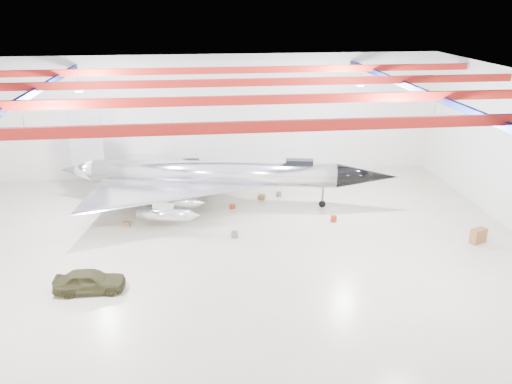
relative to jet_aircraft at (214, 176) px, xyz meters
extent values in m
plane|color=#B7AF91|center=(0.91, -7.47, -2.40)|extent=(40.00, 40.00, 0.00)
plane|color=silver|center=(0.91, 7.53, 3.10)|extent=(40.00, 0.00, 40.00)
plane|color=#0A0F38|center=(0.91, -7.47, 8.60)|extent=(40.00, 40.00, 0.00)
cube|color=maroon|center=(0.91, -16.47, 8.00)|extent=(39.50, 0.25, 0.50)
cube|color=maroon|center=(0.91, -10.47, 8.00)|extent=(39.50, 0.25, 0.50)
cube|color=maroon|center=(0.91, -4.47, 8.00)|extent=(39.50, 0.25, 0.50)
cube|color=maroon|center=(0.91, 1.53, 8.00)|extent=(39.50, 0.25, 0.50)
cube|color=#0C1A4D|center=(-11.09, -7.47, 7.70)|extent=(0.25, 29.50, 0.40)
cube|color=#0C1A4D|center=(12.91, -7.47, 7.70)|extent=(0.25, 29.50, 0.40)
cube|color=silver|center=(-9.09, -13.47, 7.30)|extent=(0.55, 0.55, 0.25)
cube|color=silver|center=(10.91, -13.47, 7.30)|extent=(0.55, 0.55, 0.25)
cube|color=silver|center=(-9.09, -1.47, 7.30)|extent=(0.55, 0.55, 0.25)
cube|color=silver|center=(10.91, -1.47, 7.30)|extent=(0.55, 0.55, 0.25)
cylinder|color=silver|center=(0.05, -0.01, 0.28)|extent=(19.13, 5.35, 1.91)
cone|color=black|center=(11.79, -2.18, 0.28)|extent=(5.04, 2.75, 1.91)
cone|color=silver|center=(-10.75, 1.98, 0.28)|extent=(3.16, 2.40, 1.91)
cube|color=silver|center=(-9.81, 1.81, 2.76)|extent=(2.65, 0.60, 4.30)
cube|color=black|center=(6.63, -1.22, 1.28)|extent=(2.21, 1.13, 0.48)
cylinder|color=silver|center=(-3.72, -4.66, -1.06)|extent=(3.73, 1.50, 0.86)
cylinder|color=silver|center=(-3.29, -2.31, -1.06)|extent=(3.73, 1.50, 0.86)
cylinder|color=silver|center=(-2.25, 3.33, -1.06)|extent=(3.73, 1.50, 0.86)
cylinder|color=silver|center=(-1.81, 5.68, -1.06)|extent=(3.73, 1.50, 0.86)
cylinder|color=#59595B|center=(8.51, -1.57, -1.54)|extent=(0.17, 0.17, 1.72)
cylinder|color=black|center=(8.51, -1.57, -2.13)|extent=(0.56, 0.30, 0.53)
cylinder|color=#59595B|center=(-4.14, -1.66, -1.54)|extent=(0.17, 0.17, 1.72)
cylinder|color=black|center=(-4.14, -1.66, -2.13)|extent=(0.56, 0.30, 0.53)
cylinder|color=#59595B|center=(-3.27, 3.03, -1.54)|extent=(0.17, 0.17, 1.72)
cylinder|color=black|center=(-3.27, 3.03, -2.13)|extent=(0.56, 0.30, 0.53)
imported|color=#323019|center=(-7.51, -11.97, -1.73)|extent=(3.97, 1.66, 1.34)
cube|color=brown|center=(17.52, -8.87, -1.89)|extent=(1.24, 0.92, 1.02)
cube|color=olive|center=(-6.55, -3.31, -2.24)|extent=(0.48, 0.39, 0.32)
cube|color=maroon|center=(1.39, -0.99, -2.25)|extent=(0.46, 0.39, 0.30)
cylinder|color=#59595B|center=(1.15, -6.11, -2.19)|extent=(0.53, 0.53, 0.42)
cube|color=olive|center=(3.94, 0.65, -2.20)|extent=(0.68, 0.62, 0.39)
cube|color=#59595B|center=(-4.08, 0.82, -2.25)|extent=(0.49, 0.44, 0.29)
cylinder|color=maroon|center=(8.70, -4.33, -2.19)|extent=(0.58, 0.58, 0.42)
cylinder|color=#59595B|center=(5.45, 1.12, -2.20)|extent=(0.53, 0.53, 0.39)
camera|label=1|loc=(-1.07, -37.26, 13.18)|focal=35.00mm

